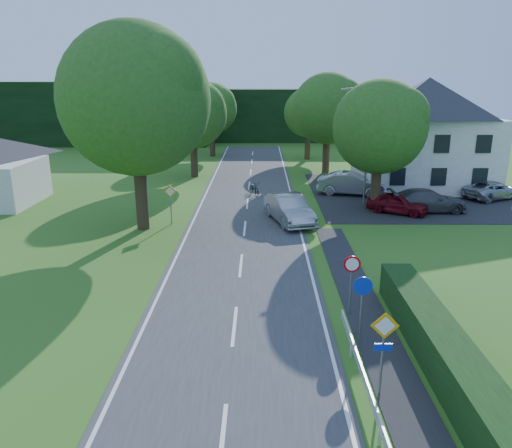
{
  "coord_description": "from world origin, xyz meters",
  "views": [
    {
      "loc": [
        0.93,
        -4.18,
        8.66
      ],
      "look_at": [
        0.71,
        19.23,
        1.72
      ],
      "focal_mm": 35.0,
      "sensor_mm": 36.0,
      "label": 1
    }
  ],
  "objects_px": {
    "parked_car_red": "(397,203)",
    "parked_car_silver_a": "(352,184)",
    "parasol": "(365,180)",
    "parked_car_silver_b": "(494,190)",
    "parked_car_grey": "(427,200)",
    "motorcycle": "(254,188)",
    "streetlight": "(365,141)",
    "moving_car": "(289,209)"
  },
  "relations": [
    {
      "from": "parked_car_red",
      "to": "parked_car_silver_a",
      "type": "bearing_deg",
      "value": 50.8
    },
    {
      "from": "parked_car_red",
      "to": "parasol",
      "type": "bearing_deg",
      "value": 37.37
    },
    {
      "from": "parked_car_silver_a",
      "to": "parasol",
      "type": "xyz_separation_m",
      "value": [
        1.19,
        1.08,
        0.1
      ]
    },
    {
      "from": "parked_car_red",
      "to": "parked_car_silver_b",
      "type": "height_order",
      "value": "parked_car_red"
    },
    {
      "from": "parked_car_silver_b",
      "to": "parked_car_grey",
      "type": "bearing_deg",
      "value": 95.62
    },
    {
      "from": "motorcycle",
      "to": "parked_car_red",
      "type": "height_order",
      "value": "parked_car_red"
    },
    {
      "from": "streetlight",
      "to": "parked_car_silver_a",
      "type": "relative_size",
      "value": 1.56
    },
    {
      "from": "parked_car_red",
      "to": "parked_car_grey",
      "type": "bearing_deg",
      "value": -47.37
    },
    {
      "from": "parked_car_silver_a",
      "to": "parked_car_silver_b",
      "type": "xyz_separation_m",
      "value": [
        10.19,
        -1.2,
        -0.19
      ]
    },
    {
      "from": "streetlight",
      "to": "parked_car_silver_b",
      "type": "height_order",
      "value": "streetlight"
    },
    {
      "from": "parked_car_red",
      "to": "parked_car_grey",
      "type": "height_order",
      "value": "parked_car_grey"
    },
    {
      "from": "streetlight",
      "to": "parked_car_silver_a",
      "type": "xyz_separation_m",
      "value": [
        -0.25,
        2.87,
        -3.58
      ]
    },
    {
      "from": "motorcycle",
      "to": "parked_car_red",
      "type": "bearing_deg",
      "value": -49.74
    },
    {
      "from": "moving_car",
      "to": "motorcycle",
      "type": "xyz_separation_m",
      "value": [
        -2.25,
        7.48,
        -0.34
      ]
    },
    {
      "from": "streetlight",
      "to": "parked_car_silver_b",
      "type": "distance_m",
      "value": 10.76
    },
    {
      "from": "parasol",
      "to": "parked_car_grey",
      "type": "bearing_deg",
      "value": -63.23
    },
    {
      "from": "parked_car_silver_a",
      "to": "streetlight",
      "type": "bearing_deg",
      "value": -161.68
    },
    {
      "from": "parasol",
      "to": "parked_car_red",
      "type": "bearing_deg",
      "value": -82.18
    },
    {
      "from": "moving_car",
      "to": "parked_car_silver_a",
      "type": "distance_m",
      "value": 9.1
    },
    {
      "from": "moving_car",
      "to": "parked_car_grey",
      "type": "distance_m",
      "value": 9.69
    },
    {
      "from": "motorcycle",
      "to": "parked_car_silver_a",
      "type": "bearing_deg",
      "value": -20.18
    },
    {
      "from": "streetlight",
      "to": "parasol",
      "type": "xyz_separation_m",
      "value": [
        0.94,
        3.95,
        -3.48
      ]
    },
    {
      "from": "parked_car_silver_a",
      "to": "parasol",
      "type": "relative_size",
      "value": 2.44
    },
    {
      "from": "moving_car",
      "to": "parked_car_silver_a",
      "type": "relative_size",
      "value": 1.01
    },
    {
      "from": "parked_car_red",
      "to": "parked_car_silver_a",
      "type": "xyz_separation_m",
      "value": [
        -2.08,
        5.34,
        0.18
      ]
    },
    {
      "from": "parked_car_grey",
      "to": "parasol",
      "type": "xyz_separation_m",
      "value": [
        -2.99,
        5.93,
        0.2
      ]
    },
    {
      "from": "moving_car",
      "to": "parked_car_red",
      "type": "bearing_deg",
      "value": 0.85
    },
    {
      "from": "parked_car_grey",
      "to": "parasol",
      "type": "relative_size",
      "value": 2.43
    },
    {
      "from": "moving_car",
      "to": "parked_car_grey",
      "type": "height_order",
      "value": "moving_car"
    },
    {
      "from": "streetlight",
      "to": "parked_car_silver_b",
      "type": "relative_size",
      "value": 1.71
    },
    {
      "from": "motorcycle",
      "to": "parked_car_red",
      "type": "xyz_separation_m",
      "value": [
        9.45,
        -5.3,
        0.16
      ]
    },
    {
      "from": "parked_car_red",
      "to": "parked_car_silver_a",
      "type": "relative_size",
      "value": 0.77
    },
    {
      "from": "streetlight",
      "to": "parked_car_grey",
      "type": "height_order",
      "value": "streetlight"
    },
    {
      "from": "parked_car_red",
      "to": "parasol",
      "type": "distance_m",
      "value": 6.49
    },
    {
      "from": "parked_car_red",
      "to": "parked_car_silver_b",
      "type": "distance_m",
      "value": 9.11
    },
    {
      "from": "parked_car_silver_a",
      "to": "parked_car_silver_b",
      "type": "bearing_deg",
      "value": -83.37
    },
    {
      "from": "streetlight",
      "to": "parked_car_grey",
      "type": "xyz_separation_m",
      "value": [
        3.94,
        -1.98,
        -3.68
      ]
    },
    {
      "from": "streetlight",
      "to": "parked_car_silver_a",
      "type": "bearing_deg",
      "value": 94.97
    },
    {
      "from": "parked_car_red",
      "to": "parked_car_grey",
      "type": "xyz_separation_m",
      "value": [
        2.11,
        0.49,
        0.07
      ]
    },
    {
      "from": "parked_car_silver_a",
      "to": "parasol",
      "type": "height_order",
      "value": "parasol"
    },
    {
      "from": "parked_car_silver_a",
      "to": "parasol",
      "type": "bearing_deg",
      "value": -34.44
    },
    {
      "from": "parked_car_red",
      "to": "parked_car_silver_b",
      "type": "bearing_deg",
      "value": -33.42
    }
  ]
}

